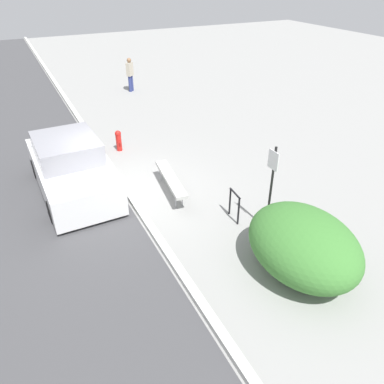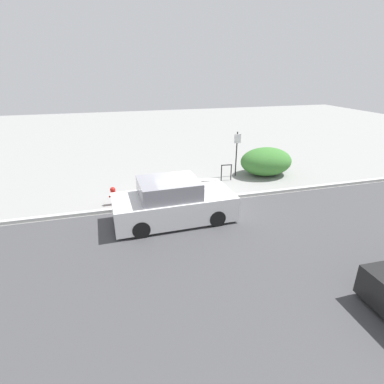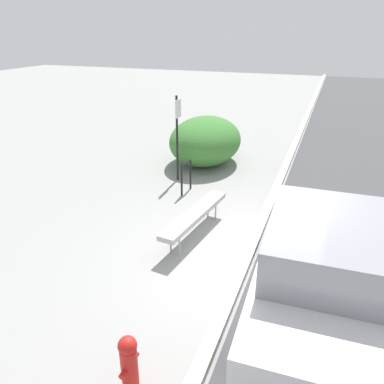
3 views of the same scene
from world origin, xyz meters
name	(u,v)px [view 3 (image 3 of 3)]	position (x,y,z in m)	size (l,w,h in m)	color
ground_plane	(247,261)	(0.00, 0.00, 0.00)	(60.00, 60.00, 0.00)	gray
curb	(247,258)	(0.00, 0.00, 0.07)	(60.00, 0.20, 0.13)	#B7B7B2
bench	(195,215)	(0.53, 1.20, 0.47)	(2.30, 0.63, 0.53)	#99999E
bike_rack	(186,174)	(2.50, 2.16, 0.50)	(0.55, 0.10, 0.83)	black
sign_post	(177,131)	(3.23, 2.68, 1.38)	(0.36, 0.08, 2.30)	black
fire_hydrant	(129,362)	(-3.03, 0.69, 0.41)	(0.36, 0.22, 0.77)	red
shrub_hedge	(205,141)	(4.82, 2.43, 0.72)	(2.73, 2.11, 1.44)	#3D7A33
parked_car_near	(328,275)	(-0.96, -1.34, 0.71)	(4.40, 2.03, 1.61)	black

